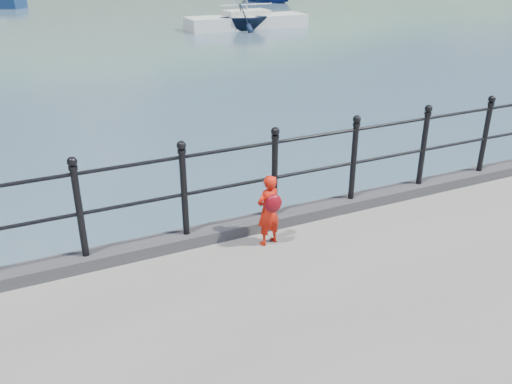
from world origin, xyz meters
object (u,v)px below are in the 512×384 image
launch_navy (244,17)px  sailboat_near (247,22)px  railing (231,175)px  child (269,210)px

launch_navy → sailboat_near: bearing=-23.5°
launch_navy → sailboat_near: size_ratio=0.28×
launch_navy → sailboat_near: 1.03m
railing → launch_navy: 25.52m
railing → launch_navy: size_ratio=6.64×
railing → sailboat_near: sailboat_near is taller
sailboat_near → launch_navy: bearing=-124.7°
child → sailboat_near: 26.71m
launch_navy → railing: bearing=167.3°
launch_navy → sailboat_near: sailboat_near is taller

